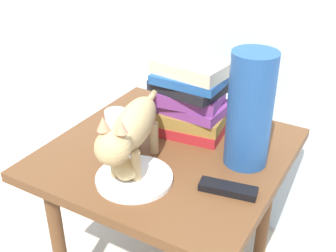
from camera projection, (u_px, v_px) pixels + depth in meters
side_table at (168, 170)px, 1.32m from camera, size 0.68×0.68×0.55m
plate at (133, 178)px, 1.15m from camera, size 0.21×0.21×0.01m
bread_roll at (128, 169)px, 1.13m from camera, size 0.07×0.09×0.05m
cat at (131, 129)px, 1.13m from camera, size 0.16×0.47×0.23m
book_stack at (191, 97)px, 1.32m from camera, size 0.24×0.18×0.24m
green_vase at (250, 110)px, 1.15m from camera, size 0.12×0.12×0.33m
candle_jar at (116, 125)px, 1.34m from camera, size 0.07×0.07×0.08m
tv_remote at (228, 189)px, 1.10m from camera, size 0.16×0.07×0.02m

